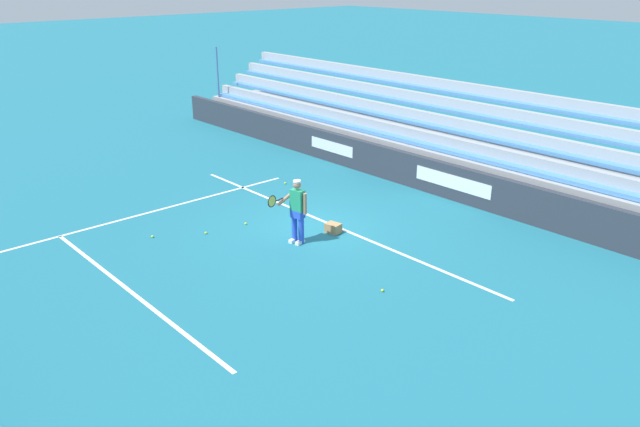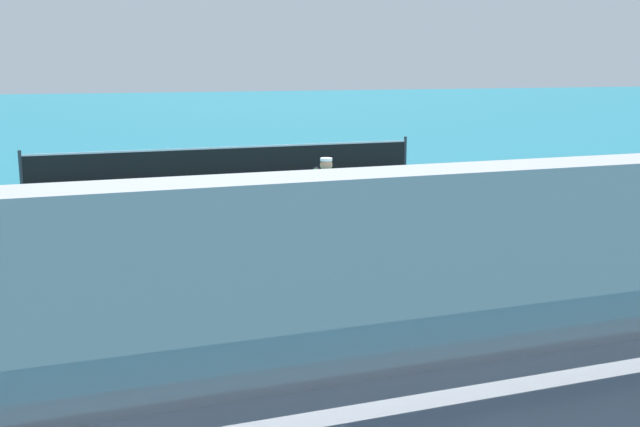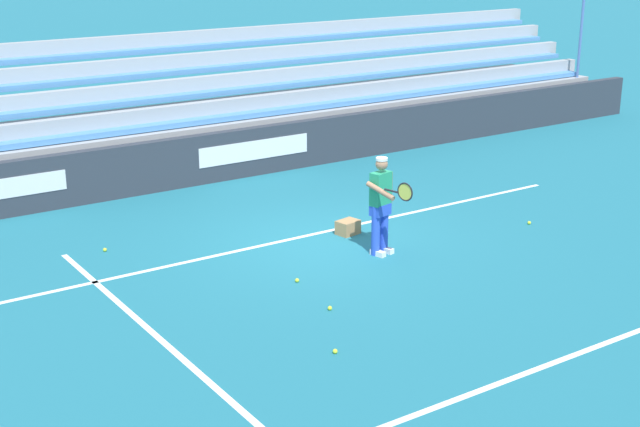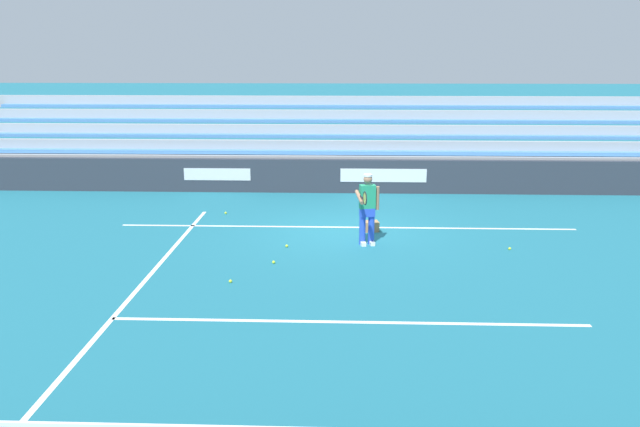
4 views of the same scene
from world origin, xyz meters
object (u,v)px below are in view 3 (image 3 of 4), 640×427
Objects in this scene: tennis_ball_far_right at (330,308)px; tennis_ball_midcourt at (529,223)px; tennis_ball_on_baseline at (105,250)px; tennis_ball_stray_back at (335,351)px; tennis_player at (381,204)px; tennis_ball_near_player at (297,280)px; ball_box_cardboard at (348,227)px.

tennis_ball_far_right is 1.00× the size of tennis_ball_midcourt.
tennis_ball_on_baseline and tennis_ball_stray_back have the same top height.
tennis_ball_stray_back is at bearing 43.52° from tennis_player.
tennis_ball_near_player is at bearing -98.81° from tennis_ball_far_right.
tennis_player is 25.98× the size of tennis_ball_midcourt.
tennis_ball_midcourt is at bearing 179.78° from tennis_ball_near_player.
tennis_ball_near_player and tennis_ball_stray_back have the same top height.
tennis_player is at bearing -5.45° from tennis_ball_midcourt.
tennis_ball_near_player is at bearing 35.54° from ball_box_cardboard.
tennis_ball_on_baseline is at bearing -23.05° from tennis_ball_midcourt.
tennis_ball_on_baseline is at bearing -78.62° from tennis_ball_stray_back.
tennis_player is at bearing 83.03° from ball_box_cardboard.
tennis_ball_on_baseline is 1.00× the size of tennis_ball_midcourt.
tennis_ball_on_baseline and tennis_ball_midcourt have the same top height.
ball_box_cardboard is 6.06× the size of tennis_ball_far_right.
tennis_player is 4.29× the size of ball_box_cardboard.
tennis_ball_far_right is 1.00× the size of tennis_ball_stray_back.
tennis_ball_far_right is (2.23, 2.65, -0.10)m from ball_box_cardboard.
tennis_ball_on_baseline is at bearing -66.64° from tennis_ball_far_right.
ball_box_cardboard reaches higher than tennis_ball_midcourt.
ball_box_cardboard reaches higher than tennis_ball_near_player.
tennis_player is at bearing -144.55° from tennis_ball_far_right.
ball_box_cardboard is 2.52m from tennis_ball_near_player.
tennis_ball_on_baseline is (1.84, -4.26, 0.00)m from tennis_ball_far_right.
tennis_ball_midcourt is (-3.19, 1.48, -0.10)m from ball_box_cardboard.
tennis_ball_near_player is 2.56m from tennis_ball_stray_back.
tennis_player is 3.46m from tennis_ball_midcourt.
tennis_ball_far_right is 1.00× the size of tennis_ball_on_baseline.
tennis_ball_midcourt is at bearing 174.55° from tennis_player.
ball_box_cardboard is at bearing 158.45° from tennis_ball_on_baseline.
tennis_ball_far_right and tennis_ball_stray_back have the same top height.
tennis_ball_far_right is at bearing 12.16° from tennis_ball_midcourt.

